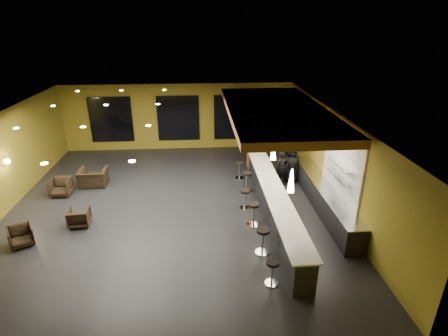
{
  "coord_description": "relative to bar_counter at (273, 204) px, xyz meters",
  "views": [
    {
      "loc": [
        1.11,
        -11.74,
        6.54
      ],
      "look_at": [
        2.0,
        0.5,
        1.3
      ],
      "focal_mm": 28.0,
      "sensor_mm": 36.0,
      "label": 1
    }
  ],
  "objects": [
    {
      "name": "floor",
      "position": [
        -3.65,
        1.0,
        -0.55
      ],
      "size": [
        12.0,
        13.0,
        0.1
      ],
      "primitive_type": "cube",
      "color": "black",
      "rests_on": "ground"
    },
    {
      "name": "ceiling",
      "position": [
        -3.65,
        1.0,
        3.05
      ],
      "size": [
        12.0,
        13.0,
        0.1
      ],
      "primitive_type": "cube",
      "color": "black"
    },
    {
      "name": "wall_back",
      "position": [
        -3.65,
        7.55,
        1.25
      ],
      "size": [
        12.0,
        0.1,
        3.5
      ],
      "primitive_type": "cube",
      "color": "olive",
      "rests_on": "floor"
    },
    {
      "name": "wall_front",
      "position": [
        -3.65,
        -5.55,
        1.25
      ],
      "size": [
        12.0,
        0.1,
        3.5
      ],
      "primitive_type": "cube",
      "color": "olive",
      "rests_on": "floor"
    },
    {
      "name": "wall_right",
      "position": [
        2.4,
        1.0,
        1.25
      ],
      "size": [
        0.1,
        13.0,
        3.5
      ],
      "primitive_type": "cube",
      "color": "olive",
      "rests_on": "floor"
    },
    {
      "name": "wood_soffit",
      "position": [
        0.35,
        2.0,
        2.86
      ],
      "size": [
        3.6,
        8.0,
        0.28
      ],
      "primitive_type": "cube",
      "color": "#A56B30",
      "rests_on": "ceiling"
    },
    {
      "name": "window_left",
      "position": [
        -7.15,
        7.44,
        1.2
      ],
      "size": [
        2.2,
        0.06,
        2.4
      ],
      "primitive_type": "cube",
      "color": "black",
      "rests_on": "wall_back"
    },
    {
      "name": "window_center",
      "position": [
        -3.65,
        7.44,
        1.2
      ],
      "size": [
        2.2,
        0.06,
        2.4
      ],
      "primitive_type": "cube",
      "color": "black",
      "rests_on": "wall_back"
    },
    {
      "name": "window_right",
      "position": [
        -0.65,
        7.44,
        1.2
      ],
      "size": [
        2.2,
        0.06,
        2.4
      ],
      "primitive_type": "cube",
      "color": "black",
      "rests_on": "wall_back"
    },
    {
      "name": "tile_backsplash",
      "position": [
        2.31,
        0.0,
        1.5
      ],
      "size": [
        0.06,
        3.2,
        2.4
      ],
      "primitive_type": "cube",
      "color": "white",
      "rests_on": "wall_right"
    },
    {
      "name": "bar_counter",
      "position": [
        0.0,
        0.0,
        0.0
      ],
      "size": [
        0.6,
        8.0,
        1.0
      ],
      "primitive_type": "cube",
      "color": "black",
      "rests_on": "floor"
    },
    {
      "name": "bar_top",
      "position": [
        0.0,
        0.0,
        0.52
      ],
      "size": [
        0.78,
        8.1,
        0.05
      ],
      "primitive_type": "cube",
      "color": "white",
      "rests_on": "bar_counter"
    },
    {
      "name": "prep_counter",
      "position": [
        2.0,
        0.5,
        -0.07
      ],
      "size": [
        0.7,
        6.0,
        0.86
      ],
      "primitive_type": "cube",
      "color": "black",
      "rests_on": "floor"
    },
    {
      "name": "prep_top",
      "position": [
        2.0,
        0.5,
        0.39
      ],
      "size": [
        0.72,
        6.0,
        0.03
      ],
      "primitive_type": "cube",
      "color": "silver",
      "rests_on": "prep_counter"
    },
    {
      "name": "wall_shelf_lower",
      "position": [
        2.17,
        -0.2,
        1.1
      ],
      "size": [
        0.3,
        1.5,
        0.03
      ],
      "primitive_type": "cube",
      "color": "silver",
      "rests_on": "wall_right"
    },
    {
      "name": "wall_shelf_upper",
      "position": [
        2.17,
        -0.2,
        1.55
      ],
      "size": [
        0.3,
        1.5,
        0.03
      ],
      "primitive_type": "cube",
      "color": "silver",
      "rests_on": "wall_right"
    },
    {
      "name": "column",
      "position": [
        0.0,
        4.6,
        1.25
      ],
      "size": [
        0.6,
        0.6,
        3.5
      ],
      "primitive_type": "cube",
      "color": "brown",
      "rests_on": "floor"
    },
    {
      "name": "wall_sconce",
      "position": [
        -9.53,
        1.5,
        1.3
      ],
      "size": [
        0.22,
        0.22,
        0.22
      ],
      "primitive_type": "sphere",
      "color": "#FFE5B2",
      "rests_on": "wall_left"
    },
    {
      "name": "pendant_0",
      "position": [
        0.0,
        -2.0,
        1.85
      ],
      "size": [
        0.2,
        0.2,
        0.7
      ],
      "primitive_type": "cone",
      "color": "white",
      "rests_on": "wood_soffit"
    },
    {
      "name": "pendant_1",
      "position": [
        0.0,
        0.5,
        1.85
      ],
      "size": [
        0.2,
        0.2,
        0.7
      ],
      "primitive_type": "cone",
      "color": "white",
      "rests_on": "wood_soffit"
    },
    {
      "name": "pendant_2",
      "position": [
        0.0,
        3.0,
        1.85
      ],
      "size": [
        0.2,
        0.2,
        0.7
      ],
      "primitive_type": "cone",
      "color": "white",
      "rests_on": "wood_soffit"
    },
    {
      "name": "staff_a",
      "position": [
        0.87,
        2.53,
        0.26
      ],
      "size": [
        0.59,
        0.42,
        1.53
      ],
      "primitive_type": "imported",
      "rotation": [
        0.0,
        0.0,
        0.11
      ],
      "color": "black",
      "rests_on": "floor"
    },
    {
      "name": "staff_b",
      "position": [
        1.39,
        3.28,
        0.4
      ],
      "size": [
        1.08,
        0.98,
        1.8
      ],
      "primitive_type": "imported",
      "rotation": [
        0.0,
        0.0,
        -0.43
      ],
      "color": "black",
      "rests_on": "floor"
    },
    {
      "name": "staff_c",
      "position": [
        1.33,
        2.72,
        0.34
      ],
      "size": [
        0.93,
        0.74,
        1.67
      ],
      "primitive_type": "imported",
      "rotation": [
        0.0,
        0.0,
        -0.28
      ],
      "color": "black",
      "rests_on": "floor"
    },
    {
      "name": "armchair_a",
      "position": [
        -8.2,
        -1.13,
        -0.18
      ],
      "size": [
        0.93,
        0.94,
        0.63
      ],
      "primitive_type": "imported",
      "rotation": [
        0.0,
        0.0,
        0.51
      ],
      "color": "black",
      "rests_on": "floor"
    },
    {
      "name": "armchair_b",
      "position": [
        -6.73,
        -0.1,
        -0.18
      ],
      "size": [
        0.73,
        0.75,
        0.63
      ],
      "primitive_type": "imported",
      "rotation": [
        0.0,
        0.0,
        3.23
      ],
      "color": "black",
      "rests_on": "floor"
    },
    {
      "name": "armchair_c",
      "position": [
        -8.16,
        2.26,
        -0.14
      ],
      "size": [
        0.76,
        0.78,
        0.71
      ],
      "primitive_type": "imported",
      "rotation": [
        0.0,
        0.0,
        0.0
      ],
      "color": "black",
      "rests_on": "floor"
    },
    {
      "name": "armchair_d",
      "position": [
        -7.1,
        3.05,
        -0.13
      ],
      "size": [
        1.16,
        1.01,
        0.74
      ],
      "primitive_type": "imported",
      "rotation": [
        0.0,
        0.0,
        3.16
      ],
      "color": "black",
      "rests_on": "floor"
    },
    {
      "name": "bar_stool_0",
      "position": [
        -0.73,
        -3.45,
        -0.04
      ],
      "size": [
        0.36,
        0.36,
        0.72
      ],
      "rotation": [
        0.0,
        0.0,
        -0.16
      ],
      "color": "silver",
      "rests_on": "floor"
    },
    {
      "name": "bar_stool_1",
      "position": [
        -0.75,
        -2.09,
        0.03
      ],
      "size": [
        0.42,
        0.42,
        0.83
      ],
      "rotation": [
        0.0,
        0.0,
        -0.4
      ],
      "color": "silver",
      "rests_on": "floor"
    },
    {
      "name": "bar_stool_2",
      "position": [
        -0.8,
        -0.53,
        0.04
      ],
      "size": [
        0.43,
        0.43,
        0.84
      ],
      "rotation": [
        0.0,
        0.0,
        0.11
      ],
      "color": "silver",
      "rests_on": "floor"
    },
    {
      "name": "bar_stool_3",
      "position": [
        -0.93,
        0.64,
        -0.01
      ],
      "size": [
        0.38,
        0.38,
        0.76
      ],
      "rotation": [
        0.0,
        0.0,
        0.22
      ],
      "color": "silver",
      "rests_on": "floor"
    },
    {
      "name": "bar_stool_4",
      "position": [
        -0.68,
        2.07,
        0.03
      ],
      "size": [
        0.42,
        0.42,
        0.83
      ],
      "rotation": [
        0.0,
        0.0,
        0.27
      ],
      "color": "silver",
      "rests_on": "floor"
    },
    {
      "name": "bar_stool_5",
      "position": [
        -0.82,
        3.34,
        -0.01
      ],
      "size": [
        0.38,
        0.38,
        0.76
      ],
      "rotation": [
        0.0,
        0.0,
        0.08
      ],
      "color": "silver",
      "rests_on": "floor"
    }
  ]
}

